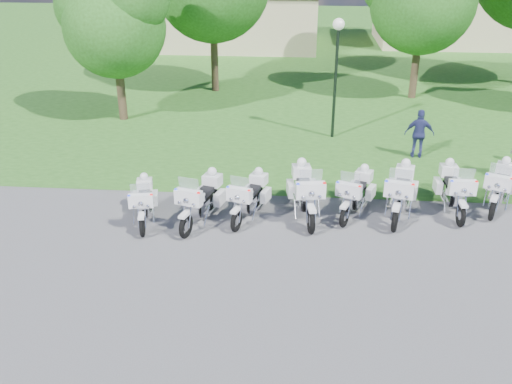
# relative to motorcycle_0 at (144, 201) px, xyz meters

# --- Properties ---
(ground) EXTENTS (100.00, 100.00, 0.00)m
(ground) POSITION_rel_motorcycle_0_xyz_m (4.15, -1.06, -0.61)
(ground) COLOR #525257
(ground) RESTS_ON ground
(grass_lawn) EXTENTS (100.00, 48.00, 0.01)m
(grass_lawn) POSITION_rel_motorcycle_0_xyz_m (4.15, 25.94, -0.60)
(grass_lawn) COLOR #2B5F1E
(grass_lawn) RESTS_ON ground
(motorcycle_0) EXTENTS (0.97, 2.14, 1.45)m
(motorcycle_0) POSITION_rel_motorcycle_0_xyz_m (0.00, 0.00, 0.00)
(motorcycle_0) COLOR black
(motorcycle_0) RESTS_ON ground
(motorcycle_1) EXTENTS (1.21, 2.39, 1.64)m
(motorcycle_1) POSITION_rel_motorcycle_0_xyz_m (1.62, 0.12, 0.08)
(motorcycle_1) COLOR black
(motorcycle_1) RESTS_ON ground
(motorcycle_2) EXTENTS (1.17, 2.21, 1.53)m
(motorcycle_2) POSITION_rel_motorcycle_0_xyz_m (2.94, 0.51, 0.03)
(motorcycle_2) COLOR black
(motorcycle_2) RESTS_ON ground
(motorcycle_3) EXTENTS (1.11, 2.62, 1.77)m
(motorcycle_3) POSITION_rel_motorcycle_0_xyz_m (4.51, 0.74, 0.13)
(motorcycle_3) COLOR black
(motorcycle_3) RESTS_ON ground
(motorcycle_4) EXTENTS (1.29, 2.19, 1.55)m
(motorcycle_4) POSITION_rel_motorcycle_0_xyz_m (5.98, 1.00, 0.04)
(motorcycle_4) COLOR black
(motorcycle_4) RESTS_ON ground
(motorcycle_5) EXTENTS (1.26, 2.55, 1.74)m
(motorcycle_5) POSITION_rel_motorcycle_0_xyz_m (7.25, 0.99, 0.12)
(motorcycle_5) COLOR black
(motorcycle_5) RESTS_ON ground
(motorcycle_6) EXTENTS (0.81, 2.43, 1.63)m
(motorcycle_6) POSITION_rel_motorcycle_0_xyz_m (8.82, 1.41, 0.08)
(motorcycle_6) COLOR black
(motorcycle_6) RESTS_ON ground
(motorcycle_7) EXTENTS (1.41, 2.26, 1.63)m
(motorcycle_7) POSITION_rel_motorcycle_0_xyz_m (10.24, 1.77, 0.07)
(motorcycle_7) COLOR black
(motorcycle_7) RESTS_ON ground
(lamp_post) EXTENTS (0.44, 0.44, 4.58)m
(lamp_post) POSITION_rel_motorcycle_0_xyz_m (5.59, 7.65, 2.82)
(lamp_post) COLOR black
(lamp_post) RESTS_ON ground
(tree_0) EXTENTS (4.89, 4.18, 6.52)m
(tree_0) POSITION_rel_motorcycle_0_xyz_m (-3.42, 9.29, 3.71)
(tree_0) COLOR #38281C
(tree_0) RESTS_ON ground
(building_west) EXTENTS (14.56, 8.32, 4.10)m
(building_west) POSITION_rel_motorcycle_0_xyz_m (-1.85, 26.94, 1.46)
(building_west) COLOR #C5B58E
(building_west) RESTS_ON ground
(building_east) EXTENTS (11.44, 7.28, 4.10)m
(building_east) POSITION_rel_motorcycle_0_xyz_m (15.15, 28.94, 1.46)
(building_east) COLOR #C5B58E
(building_east) RESTS_ON ground
(bystander_c) EXTENTS (1.08, 0.54, 1.77)m
(bystander_c) POSITION_rel_motorcycle_0_xyz_m (8.56, 5.67, 0.28)
(bystander_c) COLOR navy
(bystander_c) RESTS_ON ground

